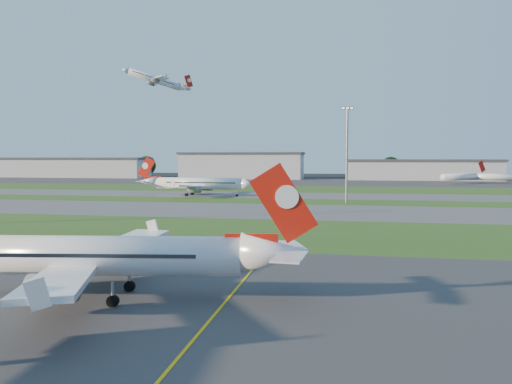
% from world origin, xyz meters
% --- Properties ---
extents(ground, '(700.00, 700.00, 0.00)m').
position_xyz_m(ground, '(0.00, 0.00, 0.00)').
color(ground, black).
rests_on(ground, ground).
extents(apron_near, '(300.00, 70.00, 0.01)m').
position_xyz_m(apron_near, '(0.00, 0.00, 0.01)').
color(apron_near, '#333335').
rests_on(apron_near, ground).
extents(grass_strip_a, '(300.00, 34.00, 0.01)m').
position_xyz_m(grass_strip_a, '(0.00, 52.00, 0.01)').
color(grass_strip_a, '#33551C').
rests_on(grass_strip_a, ground).
extents(taxiway_a, '(300.00, 32.00, 0.01)m').
position_xyz_m(taxiway_a, '(0.00, 85.00, 0.01)').
color(taxiway_a, '#515154').
rests_on(taxiway_a, ground).
extents(grass_strip_b, '(300.00, 18.00, 0.01)m').
position_xyz_m(grass_strip_b, '(0.00, 110.00, 0.01)').
color(grass_strip_b, '#33551C').
rests_on(grass_strip_b, ground).
extents(taxiway_b, '(300.00, 26.00, 0.01)m').
position_xyz_m(taxiway_b, '(0.00, 132.00, 0.01)').
color(taxiway_b, '#515154').
rests_on(taxiway_b, ground).
extents(grass_strip_c, '(300.00, 40.00, 0.01)m').
position_xyz_m(grass_strip_c, '(0.00, 165.00, 0.01)').
color(grass_strip_c, '#33551C').
rests_on(grass_strip_c, ground).
extents(apron_far, '(400.00, 80.00, 0.01)m').
position_xyz_m(apron_far, '(0.00, 225.00, 0.01)').
color(apron_far, '#333335').
rests_on(apron_far, ground).
extents(yellow_line, '(0.25, 60.00, 0.02)m').
position_xyz_m(yellow_line, '(5.00, 0.00, 0.00)').
color(yellow_line, gold).
rests_on(yellow_line, ground).
extents(airliner_parked, '(33.87, 28.55, 10.60)m').
position_xyz_m(airliner_parked, '(-7.03, 11.34, 3.72)').
color(airliner_parked, white).
rests_on(airliner_parked, ground).
extents(airliner_taxiing, '(35.96, 30.45, 11.22)m').
position_xyz_m(airliner_taxiing, '(-31.64, 124.72, 3.94)').
color(airliner_taxiing, white).
rests_on(airliner_taxiing, ground).
extents(airliner_departing, '(28.50, 24.71, 10.36)m').
position_xyz_m(airliner_departing, '(-79.73, 210.58, 50.98)').
color(airliner_departing, white).
extents(mini_jet_near, '(23.66, 18.91, 9.48)m').
position_xyz_m(mini_jet_near, '(68.23, 217.01, 3.28)').
color(mini_jet_near, white).
rests_on(mini_jet_near, ground).
extents(mini_jet_far, '(27.35, 12.21, 9.48)m').
position_xyz_m(mini_jet_far, '(80.83, 220.77, 3.28)').
color(mini_jet_far, white).
rests_on(mini_jet_far, ground).
extents(light_mast_centre, '(3.20, 0.70, 25.80)m').
position_xyz_m(light_mast_centre, '(15.00, 108.00, 14.81)').
color(light_mast_centre, gray).
rests_on(light_mast_centre, ground).
extents(hangar_far_west, '(91.80, 23.00, 12.20)m').
position_xyz_m(hangar_far_west, '(-150.00, 255.00, 6.14)').
color(hangar_far_west, '#9B9DA2').
rests_on(hangar_far_west, ground).
extents(hangar_west, '(71.40, 23.00, 15.20)m').
position_xyz_m(hangar_west, '(-45.00, 255.00, 7.64)').
color(hangar_west, '#9B9DA2').
rests_on(hangar_west, ground).
extents(hangar_east, '(81.60, 23.00, 11.20)m').
position_xyz_m(hangar_east, '(55.00, 255.00, 5.64)').
color(hangar_east, '#9B9DA2').
rests_on(hangar_east, ground).
extents(tree_far_west, '(11.00, 11.00, 12.00)m').
position_xyz_m(tree_far_west, '(-190.00, 268.00, 6.49)').
color(tree_far_west, black).
rests_on(tree_far_west, ground).
extents(tree_west, '(12.10, 12.10, 13.20)m').
position_xyz_m(tree_west, '(-110.00, 270.00, 7.14)').
color(tree_west, black).
rests_on(tree_west, ground).
extents(tree_mid_west, '(9.90, 9.90, 10.80)m').
position_xyz_m(tree_mid_west, '(-20.00, 266.00, 5.84)').
color(tree_mid_west, black).
rests_on(tree_mid_west, ground).
extents(tree_mid_east, '(11.55, 11.55, 12.60)m').
position_xyz_m(tree_mid_east, '(40.00, 269.00, 6.81)').
color(tree_mid_east, black).
rests_on(tree_mid_east, ground).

